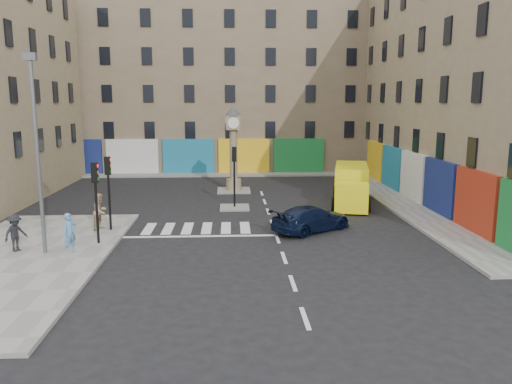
{
  "coord_description": "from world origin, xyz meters",
  "views": [
    {
      "loc": [
        -2.24,
        -22.19,
        6.54
      ],
      "look_at": [
        -0.95,
        2.66,
        2.0
      ],
      "focal_mm": 35.0,
      "sensor_mm": 36.0,
      "label": 1
    }
  ],
  "objects": [
    {
      "name": "clock_pillar",
      "position": [
        -2.0,
        14.0,
        3.55
      ],
      "size": [
        1.2,
        1.2,
        6.1
      ],
      "color": "#938460",
      "rests_on": "island_far"
    },
    {
      "name": "pedestrian_blue",
      "position": [
        -9.12,
        -1.19,
        1.01
      ],
      "size": [
        0.68,
        0.75,
        1.72
      ],
      "primitive_type": "imported",
      "rotation": [
        0.0,
        0.0,
        1.0
      ],
      "color": "#5286BB",
      "rests_on": "sidewalk_left"
    },
    {
      "name": "pedestrian_dark",
      "position": [
        -11.51,
        -0.92,
        0.95
      ],
      "size": [
        1.06,
        1.2,
        1.61
      ],
      "primitive_type": "imported",
      "rotation": [
        0.0,
        0.0,
        1.0
      ],
      "color": "black",
      "rests_on": "sidewalk_left"
    },
    {
      "name": "traffic_light_left_far",
      "position": [
        -8.3,
        2.6,
        2.62
      ],
      "size": [
        0.28,
        0.22,
        3.7
      ],
      "color": "black",
      "rests_on": "sidewalk_left"
    },
    {
      "name": "sidewalk_left",
      "position": [
        -11.0,
        -2.0,
        0.07
      ],
      "size": [
        7.0,
        16.0,
        0.15
      ],
      "primitive_type": "cube",
      "color": "gray",
      "rests_on": "ground"
    },
    {
      "name": "island_far",
      "position": [
        -2.0,
        14.0,
        0.06
      ],
      "size": [
        2.4,
        2.4,
        0.12
      ],
      "primitive_type": "cube",
      "color": "gray",
      "rests_on": "ground"
    },
    {
      "name": "building_far",
      "position": [
        -4.0,
        28.0,
        8.5
      ],
      "size": [
        32.0,
        10.0,
        17.0
      ],
      "primitive_type": "cube",
      "color": "#7F6D54",
      "rests_on": "ground"
    },
    {
      "name": "island_near",
      "position": [
        -2.0,
        8.0,
        0.06
      ],
      "size": [
        1.8,
        1.8,
        0.12
      ],
      "primitive_type": "cube",
      "color": "gray",
      "rests_on": "ground"
    },
    {
      "name": "building_right",
      "position": [
        15.0,
        10.0,
        8.0
      ],
      "size": [
        10.0,
        30.0,
        16.0
      ],
      "primitive_type": "cube",
      "color": "#938460",
      "rests_on": "ground"
    },
    {
      "name": "sidewalk_right",
      "position": [
        8.7,
        10.0,
        0.07
      ],
      "size": [
        2.6,
        30.0,
        0.15
      ],
      "primitive_type": "cube",
      "color": "gray",
      "rests_on": "ground"
    },
    {
      "name": "yellow_van",
      "position": [
        5.53,
        9.12,
        1.21
      ],
      "size": [
        3.49,
        6.98,
        2.44
      ],
      "rotation": [
        0.0,
        0.0,
        -0.23
      ],
      "color": "yellow",
      "rests_on": "ground"
    },
    {
      "name": "ground",
      "position": [
        0.0,
        0.0,
        0.0
      ],
      "size": [
        120.0,
        120.0,
        0.0
      ],
      "primitive_type": "plane",
      "color": "black",
      "rests_on": "ground"
    },
    {
      "name": "traffic_light_left_near",
      "position": [
        -8.3,
        0.2,
        2.62
      ],
      "size": [
        0.28,
        0.22,
        3.7
      ],
      "color": "black",
      "rests_on": "sidewalk_left"
    },
    {
      "name": "sidewalk_far",
      "position": [
        -4.0,
        22.2,
        0.07
      ],
      "size": [
        32.0,
        2.4,
        0.15
      ],
      "primitive_type": "cube",
      "color": "gray",
      "rests_on": "ground"
    },
    {
      "name": "navy_sedan",
      "position": [
        1.86,
        2.37,
        0.65
      ],
      "size": [
        4.71,
        4.06,
        1.3
      ],
      "primitive_type": "imported",
      "rotation": [
        0.0,
        0.0,
        2.18
      ],
      "color": "black",
      "rests_on": "ground"
    },
    {
      "name": "lamp_post",
      "position": [
        -10.2,
        -1.2,
        4.79
      ],
      "size": [
        0.5,
        0.25,
        8.3
      ],
      "color": "#595B60",
      "rests_on": "sidewalk_left"
    },
    {
      "name": "pedestrian_tan",
      "position": [
        -8.81,
        2.72,
        1.07
      ],
      "size": [
        0.95,
        1.08,
        1.84
      ],
      "primitive_type": "imported",
      "rotation": [
        0.0,
        0.0,
        1.24
      ],
      "color": "tan",
      "rests_on": "sidewalk_left"
    },
    {
      "name": "traffic_light_island",
      "position": [
        -2.0,
        8.0,
        2.59
      ],
      "size": [
        0.28,
        0.22,
        3.7
      ],
      "color": "black",
      "rests_on": "island_near"
    }
  ]
}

